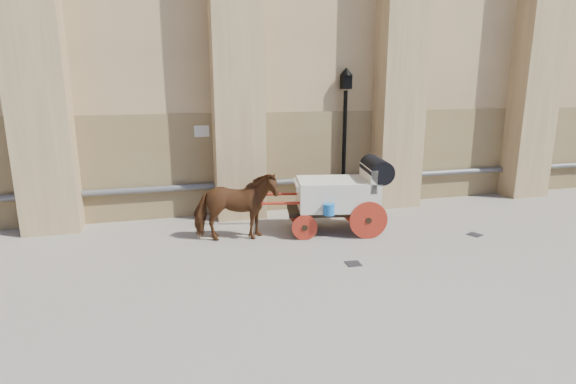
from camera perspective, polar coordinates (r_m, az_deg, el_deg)
name	(u,v)px	position (r m, az deg, el deg)	size (l,w,h in m)	color
ground	(311,256)	(10.27, 2.94, -8.17)	(90.00, 90.00, 0.00)	slate
horse	(235,207)	(11.11, -6.69, -1.90)	(0.93, 2.03, 1.72)	#5E3214
carriage	(343,192)	(11.80, 6.97, -0.02)	(4.62, 2.08, 1.96)	black
street_lamp	(344,135)	(14.00, 7.19, 7.25)	(0.40, 0.40, 4.30)	black
drain_grate_near	(353,264)	(9.95, 8.28, -8.99)	(0.32, 0.32, 0.01)	black
drain_grate_far	(475,235)	(12.63, 22.62, -5.02)	(0.32, 0.32, 0.01)	black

